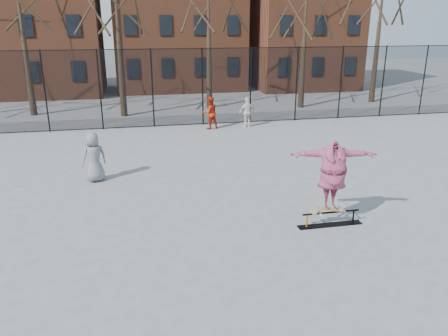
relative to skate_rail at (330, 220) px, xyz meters
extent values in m
plane|color=slate|center=(-2.62, -0.23, -0.16)|extent=(100.00, 100.00, 0.00)
cube|color=black|center=(0.00, 0.00, -0.15)|extent=(1.82, 0.28, 0.01)
cylinder|color=#D9620C|center=(-0.67, 0.00, 0.03)|extent=(0.05, 0.05, 0.37)
cylinder|color=black|center=(0.67, 0.00, 0.03)|extent=(0.05, 0.05, 0.37)
cylinder|color=black|center=(0.00, 0.00, 0.22)|extent=(1.61, 0.05, 0.05)
imported|color=#563688|center=(-0.04, 0.00, 1.28)|extent=(2.35, 1.00, 1.85)
imported|color=slate|center=(-6.46, 4.91, 0.70)|extent=(0.98, 0.82, 1.72)
imported|color=#A2210E|center=(-1.20, 11.77, 0.67)|extent=(0.94, 0.81, 1.65)
imported|color=silver|center=(0.75, 11.77, 0.61)|extent=(0.95, 0.50, 1.54)
cylinder|color=black|center=(-9.22, 12.77, 1.84)|extent=(0.07, 0.07, 4.00)
cylinder|color=black|center=(-6.62, 12.77, 1.84)|extent=(0.07, 0.07, 4.00)
cylinder|color=black|center=(-4.02, 12.77, 1.84)|extent=(0.07, 0.07, 4.00)
cylinder|color=black|center=(-1.42, 12.77, 1.84)|extent=(0.07, 0.07, 4.00)
cylinder|color=black|center=(1.18, 12.77, 1.84)|extent=(0.07, 0.07, 4.00)
cylinder|color=black|center=(3.78, 12.77, 1.84)|extent=(0.07, 0.07, 4.00)
cylinder|color=black|center=(6.38, 12.77, 1.84)|extent=(0.07, 0.07, 4.00)
cylinder|color=black|center=(8.98, 12.77, 1.84)|extent=(0.07, 0.07, 4.00)
cylinder|color=black|center=(11.58, 12.77, 1.84)|extent=(0.07, 0.07, 4.00)
cube|color=black|center=(-2.62, 12.77, 1.84)|extent=(34.00, 0.01, 4.00)
cylinder|color=black|center=(-2.62, 12.77, 3.80)|extent=(34.00, 0.04, 0.04)
cone|color=black|center=(-11.12, 17.57, 2.15)|extent=(0.40, 0.40, 4.62)
cone|color=black|center=(-5.62, 16.27, 2.15)|extent=(0.40, 0.40, 4.62)
cone|color=black|center=(-0.12, 17.57, 2.15)|extent=(0.40, 0.40, 4.62)
cone|color=black|center=(5.38, 16.27, 2.15)|extent=(0.40, 0.40, 4.62)
cone|color=black|center=(10.88, 17.57, 2.15)|extent=(0.40, 0.40, 4.62)
cube|color=brown|center=(-11.62, 25.77, 5.84)|extent=(9.00, 7.00, 12.00)
cube|color=brown|center=(-1.12, 25.77, 6.34)|extent=(10.00, 7.00, 13.00)
cube|color=brown|center=(8.88, 25.77, 5.34)|extent=(8.00, 7.00, 11.00)
camera|label=1|loc=(-5.03, -9.94, 5.10)|focal=35.00mm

